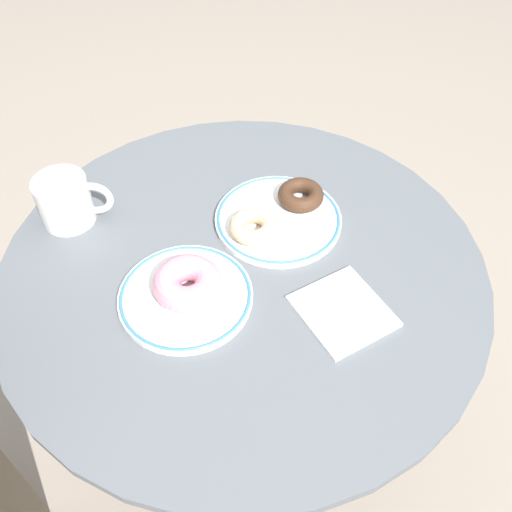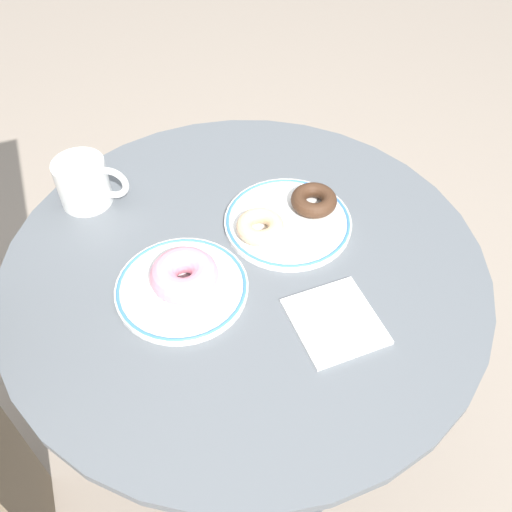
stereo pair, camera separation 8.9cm
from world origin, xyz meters
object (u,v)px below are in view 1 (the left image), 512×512
(cafe_table, at_px, (245,352))
(donut_glazed, at_px, (253,227))
(donut_chocolate, at_px, (301,195))
(paper_napkin, at_px, (343,311))
(plate_right, at_px, (278,219))
(plate_left, at_px, (186,296))
(donut_pink_frosted, at_px, (188,283))
(coffee_mug, at_px, (66,201))

(cafe_table, xyz_separation_m, donut_glazed, (0.06, 0.03, 0.29))
(donut_chocolate, bearing_deg, paper_napkin, -124.65)
(cafe_table, distance_m, plate_right, 0.30)
(plate_left, height_order, plate_right, same)
(donut_pink_frosted, xyz_separation_m, donut_chocolate, (0.28, 0.01, -0.01))
(coffee_mug, bearing_deg, paper_napkin, -71.25)
(donut_chocolate, relative_size, paper_napkin, 0.61)
(donut_glazed, relative_size, paper_napkin, 0.61)
(paper_napkin, bearing_deg, donut_pink_frosted, 125.55)
(donut_glazed, relative_size, coffee_mug, 0.74)
(donut_glazed, distance_m, paper_napkin, 0.21)
(plate_left, height_order, donut_chocolate, donut_chocolate)
(plate_right, bearing_deg, plate_left, -178.15)
(plate_right, relative_size, donut_glazed, 2.71)
(cafe_table, xyz_separation_m, coffee_mug, (-0.13, 0.29, 0.31))
(cafe_table, xyz_separation_m, donut_pink_frosted, (-0.11, 0.01, 0.30))
(coffee_mug, bearing_deg, plate_left, -86.83)
(plate_right, height_order, coffee_mug, coffee_mug)
(donut_glazed, bearing_deg, cafe_table, -153.79)
(donut_pink_frosted, xyz_separation_m, donut_glazed, (0.16, 0.01, -0.01))
(cafe_table, relative_size, plate_left, 3.82)
(donut_glazed, bearing_deg, plate_left, -175.41)
(donut_pink_frosted, bearing_deg, coffee_mug, 94.52)
(plate_left, relative_size, plate_right, 0.95)
(donut_chocolate, bearing_deg, donut_pink_frosted, -178.69)
(plate_left, xyz_separation_m, coffee_mug, (-0.02, 0.28, 0.04))
(plate_left, relative_size, paper_napkin, 1.58)
(donut_chocolate, bearing_deg, plate_right, 177.96)
(plate_left, height_order, coffee_mug, coffee_mug)
(plate_right, xyz_separation_m, coffee_mug, (-0.24, 0.27, 0.04))
(donut_pink_frosted, bearing_deg, donut_chocolate, 1.31)
(plate_right, distance_m, paper_napkin, 0.22)
(plate_right, distance_m, donut_chocolate, 0.06)
(donut_chocolate, distance_m, coffee_mug, 0.40)
(cafe_table, distance_m, paper_napkin, 0.33)
(plate_left, relative_size, donut_chocolate, 2.56)
(plate_left, bearing_deg, plate_right, 1.85)
(cafe_table, height_order, paper_napkin, paper_napkin)
(plate_right, xyz_separation_m, donut_pink_frosted, (-0.22, -0.01, 0.03))
(cafe_table, bearing_deg, coffee_mug, 113.72)
(plate_left, bearing_deg, paper_napkin, -53.32)
(plate_left, height_order, paper_napkin, plate_left)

